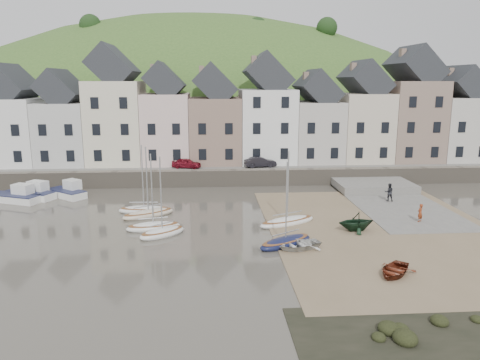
{
  "coord_description": "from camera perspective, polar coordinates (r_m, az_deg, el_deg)",
  "views": [
    {
      "loc": [
        -2.7,
        -33.92,
        11.64
      ],
      "look_at": [
        0.0,
        6.0,
        3.0
      ],
      "focal_mm": 34.76,
      "sensor_mm": 36.0,
      "label": 1
    }
  ],
  "objects": [
    {
      "name": "motorboat_0",
      "position": [
        51.03,
        -24.17,
        -1.42
      ],
      "size": [
        5.49,
        3.75,
        1.7
      ],
      "color": "white",
      "rests_on": "ground"
    },
    {
      "name": "sailboat_0",
      "position": [
        42.56,
        -11.7,
        -3.58
      ],
      "size": [
        4.58,
        1.65,
        6.32
      ],
      "color": "white",
      "rests_on": "ground"
    },
    {
      "name": "slipway",
      "position": [
        46.95,
        18.43,
        -2.73
      ],
      "size": [
        8.0,
        18.0,
        0.12
      ],
      "primitive_type": "cube",
      "color": "slate",
      "rests_on": "ground"
    },
    {
      "name": "car_right",
      "position": [
        54.58,
        2.52,
        2.22
      ],
      "size": [
        3.85,
        1.83,
        1.22
      ],
      "primitive_type": "imported",
      "rotation": [
        0.0,
        0.0,
        1.72
      ],
      "color": "black",
      "rests_on": "quay_street"
    },
    {
      "name": "person_red",
      "position": [
        41.28,
        21.24,
        -3.77
      ],
      "size": [
        0.66,
        0.62,
        1.52
      ],
      "primitive_type": "imported",
      "rotation": [
        0.0,
        0.0,
        3.76
      ],
      "color": "maroon",
      "rests_on": "slipway"
    },
    {
      "name": "sailboat_1",
      "position": [
        37.64,
        -10.59,
        -5.62
      ],
      "size": [
        4.5,
        2.39,
        6.32
      ],
      "color": "white",
      "rests_on": "ground"
    },
    {
      "name": "motorboat_1",
      "position": [
        50.2,
        -25.73,
        -1.77
      ],
      "size": [
        5.45,
        3.57,
        1.7
      ],
      "color": "white",
      "rests_on": "ground"
    },
    {
      "name": "sailboat_3",
      "position": [
        36.09,
        -9.51,
        -6.36
      ],
      "size": [
        3.97,
        3.51,
        6.32
      ],
      "color": "white",
      "rests_on": "ground"
    },
    {
      "name": "sailboat_5",
      "position": [
        33.78,
        5.62,
        -7.56
      ],
      "size": [
        4.7,
        3.79,
        6.32
      ],
      "color": "#13193E",
      "rests_on": "ground"
    },
    {
      "name": "motorboat_2",
      "position": [
        50.28,
        -20.38,
        -1.3
      ],
      "size": [
        4.6,
        4.19,
        1.7
      ],
      "color": "white",
      "rests_on": "ground"
    },
    {
      "name": "seawall",
      "position": [
        52.11,
        -0.82,
        0.29
      ],
      "size": [
        70.0,
        1.2,
        1.8
      ],
      "primitive_type": "cube",
      "color": "slate",
      "rests_on": "ground"
    },
    {
      "name": "rowboat_red",
      "position": [
        30.13,
        18.4,
        -10.44
      ],
      "size": [
        3.52,
        3.62,
        0.61
      ],
      "primitive_type": "imported",
      "rotation": [
        0.0,
        0.0,
        -0.7
      ],
      "color": "maroon",
      "rests_on": "beach"
    },
    {
      "name": "person_dark",
      "position": [
        47.2,
        17.82,
        -1.44
      ],
      "size": [
        0.96,
        0.81,
        1.76
      ],
      "primitive_type": "imported",
      "rotation": [
        0.0,
        0.0,
        2.96
      ],
      "color": "black",
      "rests_on": "slipway"
    },
    {
      "name": "rowboat_white",
      "position": [
        33.0,
        7.26,
        -7.85
      ],
      "size": [
        3.73,
        3.19,
        0.65
      ],
      "primitive_type": "imported",
      "rotation": [
        0.0,
        0.0,
        -1.22
      ],
      "color": "silver",
      "rests_on": "beach"
    },
    {
      "name": "beach",
      "position": [
        38.38,
        17.34,
        -6.0
      ],
      "size": [
        18.0,
        26.0,
        0.06
      ],
      "primitive_type": "cube",
      "color": "#7B674B",
      "rests_on": "ground"
    },
    {
      "name": "shore_rocks",
      "position": [
        24.63,
        25.07,
        -16.94
      ],
      "size": [
        14.0,
        6.0,
        0.75
      ],
      "color": "black",
      "rests_on": "ground"
    },
    {
      "name": "quay_land",
      "position": [
        66.87,
        -1.5,
        2.81
      ],
      "size": [
        90.0,
        30.0,
        1.5
      ],
      "primitive_type": "cube",
      "color": "#3B5E25",
      "rests_on": "ground"
    },
    {
      "name": "quay_street",
      "position": [
        55.42,
        -1.01,
        1.69
      ],
      "size": [
        70.0,
        7.0,
        0.1
      ],
      "primitive_type": "cube",
      "color": "slate",
      "rests_on": "quay_land"
    },
    {
      "name": "car_left",
      "position": [
        54.32,
        -6.58,
        2.07
      ],
      "size": [
        3.61,
        2.14,
        1.15
      ],
      "primitive_type": "imported",
      "rotation": [
        0.0,
        0.0,
        1.33
      ],
      "color": "maroon",
      "rests_on": "quay_street"
    },
    {
      "name": "sailboat_4",
      "position": [
        38.5,
        5.82,
        -5.07
      ],
      "size": [
        5.37,
        3.62,
        6.32
      ],
      "color": "white",
      "rests_on": "ground"
    },
    {
      "name": "townhouse_terrace",
      "position": [
        58.25,
        0.54,
        7.93
      ],
      "size": [
        61.05,
        8.0,
        13.93
      ],
      "color": "white",
      "rests_on": "quay_land"
    },
    {
      "name": "rowboat_green",
      "position": [
        37.56,
        14.06,
        -4.94
      ],
      "size": [
        3.2,
        2.87,
        1.51
      ],
      "primitive_type": "imported",
      "rotation": [
        0.0,
        0.0,
        -1.42
      ],
      "color": "black",
      "rests_on": "beach"
    },
    {
      "name": "hillside",
      "position": [
        98.51,
        -5.05,
        -5.37
      ],
      "size": [
        134.4,
        84.0,
        84.0
      ],
      "color": "#3B5E25",
      "rests_on": "ground"
    },
    {
      "name": "ground",
      "position": [
        35.96,
        0.65,
        -6.7
      ],
      "size": [
        160.0,
        160.0,
        0.0
      ],
      "primitive_type": "plane",
      "color": "#484339",
      "rests_on": "ground"
    },
    {
      "name": "sailboat_2",
      "position": [
        41.27,
        -11.19,
        -4.06
      ],
      "size": [
        4.86,
        3.72,
        6.32
      ],
      "color": "beige",
      "rests_on": "ground"
    }
  ]
}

